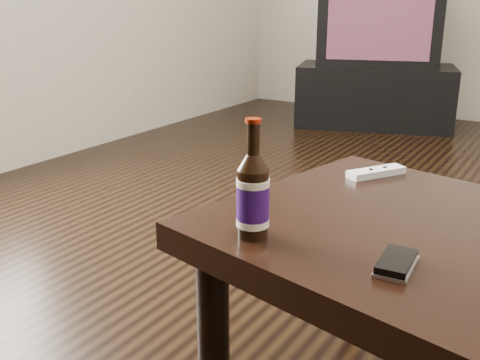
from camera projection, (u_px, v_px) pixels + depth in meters
The scene contains 6 objects.
floor at pixel (466, 310), 1.78m from camera, with size 5.00×6.00×0.01m, color black.
tv_stand at pixel (374, 96), 4.26m from camera, with size 1.13×0.57×0.45m, color black.
tv at pixel (380, 21), 4.09m from camera, with size 0.97×0.77×0.64m.
beer_bottle at pixel (253, 196), 1.11m from camera, with size 0.08×0.08×0.24m.
phone at pixel (396, 263), 1.00m from camera, with size 0.07×0.12×0.02m.
remote at pixel (376, 172), 1.52m from camera, with size 0.13×0.17×0.02m.
Camera 1 is at (0.22, -1.70, 0.94)m, focal length 42.00 mm.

